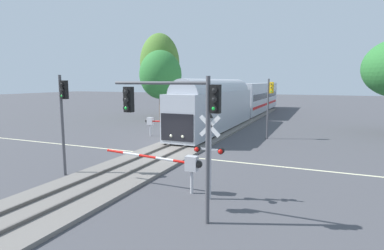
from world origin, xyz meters
TOP-DOWN VIEW (x-y plane):
  - ground_plane at (0.00, 0.00)m, footprint 220.00×220.00m
  - road_centre_stripe at (0.00, 0.00)m, footprint 44.00×0.20m
  - railway_track at (0.00, 0.00)m, footprint 4.40×80.00m
  - commuter_train at (0.00, 22.16)m, footprint 3.04×43.23m
  - crossing_gate_near at (4.37, -6.43)m, footprint 5.35×0.40m
  - crossing_signal_mast at (5.92, -6.81)m, footprint 1.36×0.44m
  - crossing_gate_far at (-4.12, 6.43)m, footprint 6.45×0.40m
  - traffic_signal_median at (-2.67, -6.57)m, footprint 0.53×0.38m
  - traffic_signal_near_right at (5.55, -9.12)m, footprint 4.36×0.38m
  - traffic_signal_far_side at (5.88, 9.27)m, footprint 0.53×0.38m
  - pine_left_background at (-12.66, 22.64)m, footprint 5.92×5.92m
  - oak_behind_train at (-9.99, 17.93)m, footprint 5.65×5.65m

SIDE VIEW (x-z plane):
  - ground_plane at x=0.00m, z-range 0.00..0.00m
  - road_centre_stripe at x=0.00m, z-range 0.00..0.01m
  - railway_track at x=0.00m, z-range -0.06..0.26m
  - crossing_gate_far at x=-4.12m, z-range 0.51..2.31m
  - crossing_gate_near at x=4.37m, z-range 0.51..2.31m
  - crossing_signal_mast at x=5.92m, z-range 0.43..4.33m
  - commuter_train at x=0.00m, z-range 0.21..5.37m
  - traffic_signal_far_side at x=5.88m, z-range 0.93..6.41m
  - traffic_signal_median at x=-2.67m, z-range 0.95..6.54m
  - traffic_signal_near_right at x=5.55m, z-range 1.37..6.81m
  - oak_behind_train at x=-9.99m, z-range 1.43..10.79m
  - pine_left_background at x=-12.66m, z-range 1.67..14.02m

